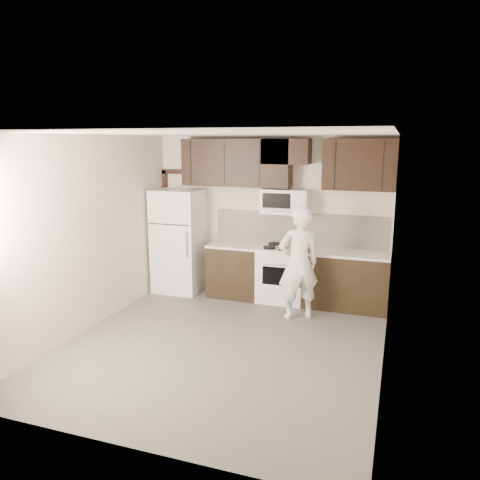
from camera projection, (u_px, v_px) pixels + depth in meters
The scene contains 14 objects.
floor at pixel (224, 344), 6.14m from camera, with size 4.50×4.50×0.00m, color #54514F.
back_wall at pixel (270, 217), 7.94m from camera, with size 4.00×4.00×0.00m, color beige.
ceiling at pixel (222, 133), 5.58m from camera, with size 4.50×4.50×0.00m, color white.
counter_run at pixel (300, 276), 7.65m from camera, with size 2.95×0.64×0.91m.
stove at pixel (282, 274), 7.74m from camera, with size 0.76×0.66×0.94m.
backsplash at pixel (299, 229), 7.80m from camera, with size 2.90×0.02×0.54m, color beige.
upper_cabinets at pixel (281, 162), 7.52m from camera, with size 3.48×0.35×0.78m.
microwave at pixel (285, 201), 7.60m from camera, with size 0.76×0.42×0.40m.
refrigerator at pixel (179, 241), 8.19m from camera, with size 0.80×0.76×1.80m.
door_trim at pixel (168, 217), 8.53m from camera, with size 0.50×0.08×2.12m.
saucepan at pixel (296, 242), 7.71m from camera, with size 0.30×0.19×0.17m.
baking_tray at pixel (296, 250), 7.39m from camera, with size 0.44×0.33×0.02m, color black.
pizza at pixel (296, 249), 7.38m from camera, with size 0.30×0.30×0.02m, color #D3B38D.
person at pixel (299, 263), 6.88m from camera, with size 0.62×0.40×1.69m, color silver.
Camera 1 is at (2.06, -5.34, 2.61)m, focal length 35.00 mm.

